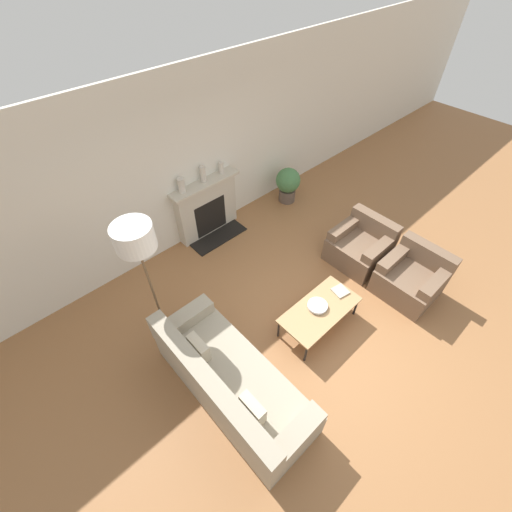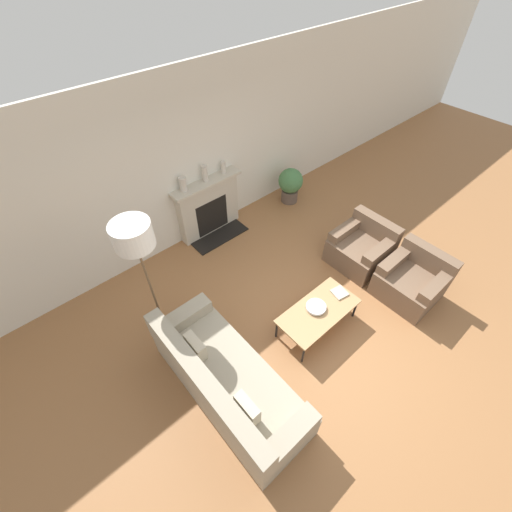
# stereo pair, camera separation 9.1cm
# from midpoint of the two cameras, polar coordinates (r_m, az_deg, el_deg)

# --- Properties ---
(ground_plane) EXTENTS (18.00, 18.00, 0.00)m
(ground_plane) POSITION_cam_midpoint_polar(r_m,az_deg,el_deg) (5.21, 10.18, -11.84)
(ground_plane) COLOR #99663D
(wall_back) EXTENTS (18.00, 0.06, 2.90)m
(wall_back) POSITION_cam_midpoint_polar(r_m,az_deg,el_deg) (5.80, -11.46, 15.12)
(wall_back) COLOR silver
(wall_back) RESTS_ON ground_plane
(fireplace) EXTENTS (1.31, 0.59, 1.08)m
(fireplace) POSITION_cam_midpoint_polar(r_m,az_deg,el_deg) (6.26, -8.54, 7.89)
(fireplace) COLOR beige
(fireplace) RESTS_ON ground_plane
(couch) EXTENTS (0.87, 2.17, 0.89)m
(couch) POSITION_cam_midpoint_polar(r_m,az_deg,el_deg) (4.42, -5.00, -20.20)
(couch) COLOR #9E937F
(couch) RESTS_ON ground_plane
(armchair_near) EXTENTS (0.85, 0.86, 0.78)m
(armchair_near) POSITION_cam_midpoint_polar(r_m,az_deg,el_deg) (5.82, 24.05, -3.33)
(armchair_near) COLOR brown
(armchair_near) RESTS_ON ground_plane
(armchair_far) EXTENTS (0.85, 0.86, 0.78)m
(armchair_far) POSITION_cam_midpoint_polar(r_m,az_deg,el_deg) (6.04, 16.59, 1.58)
(armchair_far) COLOR brown
(armchair_far) RESTS_ON ground_plane
(coffee_table) EXTENTS (1.19, 0.59, 0.39)m
(coffee_table) POSITION_cam_midpoint_polar(r_m,az_deg,el_deg) (4.94, 10.08, -8.90)
(coffee_table) COLOR tan
(coffee_table) RESTS_ON ground_plane
(bowl) EXTENTS (0.28, 0.28, 0.05)m
(bowl) POSITION_cam_midpoint_polar(r_m,az_deg,el_deg) (4.91, 9.69, -8.17)
(bowl) COLOR silver
(bowl) RESTS_ON coffee_table
(book) EXTENTS (0.24, 0.24, 0.02)m
(book) POSITION_cam_midpoint_polar(r_m,az_deg,el_deg) (5.16, 13.38, -5.69)
(book) COLOR #B2A893
(book) RESTS_ON coffee_table
(floor_lamp) EXTENTS (0.46, 0.46, 1.96)m
(floor_lamp) POSITION_cam_midpoint_polar(r_m,az_deg,el_deg) (4.05, -20.01, 2.09)
(floor_lamp) COLOR brown
(floor_lamp) RESTS_ON ground_plane
(mantel_vase_left) EXTENTS (0.12, 0.12, 0.24)m
(mantel_vase_left) POSITION_cam_midpoint_polar(r_m,az_deg,el_deg) (5.71, -12.77, 11.43)
(mantel_vase_left) COLOR beige
(mantel_vase_left) RESTS_ON fireplace
(mantel_vase_center_left) EXTENTS (0.09, 0.09, 0.28)m
(mantel_vase_center_left) POSITION_cam_midpoint_polar(r_m,az_deg,el_deg) (5.88, -9.27, 13.31)
(mantel_vase_center_left) COLOR beige
(mantel_vase_center_left) RESTS_ON fireplace
(mantel_vase_center_right) EXTENTS (0.09, 0.09, 0.20)m
(mantel_vase_center_right) POSITION_cam_midpoint_polar(r_m,az_deg,el_deg) (6.08, -6.26, 14.39)
(mantel_vase_center_right) COLOR beige
(mantel_vase_center_right) RESTS_ON fireplace
(potted_plant) EXTENTS (0.49, 0.49, 0.73)m
(potted_plant) POSITION_cam_midpoint_polar(r_m,az_deg,el_deg) (7.05, 4.96, 11.99)
(potted_plant) COLOR brown
(potted_plant) RESTS_ON ground_plane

